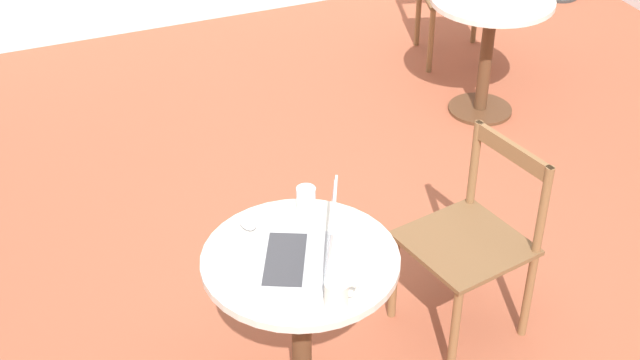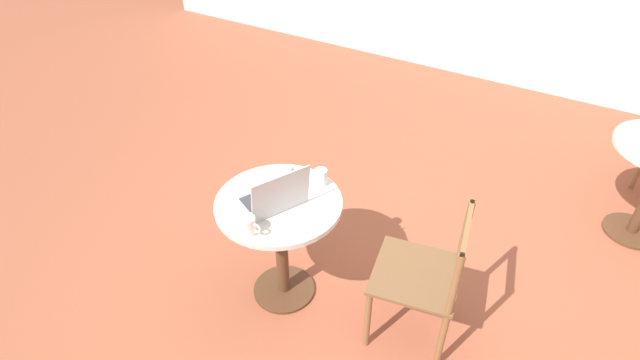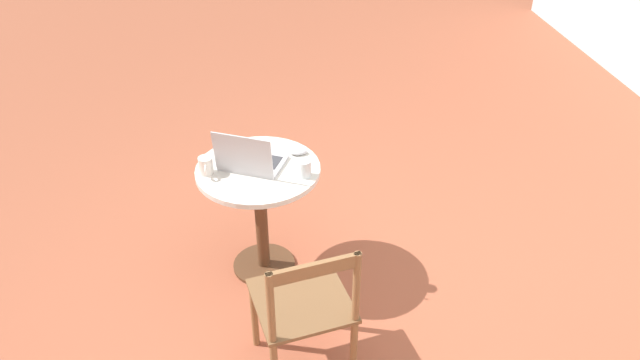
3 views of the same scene
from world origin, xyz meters
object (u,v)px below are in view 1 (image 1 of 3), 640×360
object	(u,v)px
laptop	(304,252)
mouse	(248,222)
mug	(337,295)
cafe_table_near	(301,294)
chair_near_right	(473,240)
cafe_table_mid	(490,26)
drinking_glass	(306,199)

from	to	relation	value
laptop	mouse	distance (m)	0.30
mug	mouse	bearing A→B (deg)	103.92
cafe_table_near	laptop	world-z (taller)	laptop
mouse	laptop	bearing A→B (deg)	-68.89
chair_near_right	mug	bearing A→B (deg)	-151.16
laptop	cafe_table_mid	bearing A→B (deg)	43.82
drinking_glass	chair_near_right	bearing A→B (deg)	-7.41
cafe_table_near	drinking_glass	world-z (taller)	drinking_glass
laptop	drinking_glass	size ratio (longest dim) A/B	4.25
mug	drinking_glass	size ratio (longest dim) A/B	1.20
cafe_table_mid	drinking_glass	world-z (taller)	drinking_glass
cafe_table_mid	mouse	distance (m)	2.43
cafe_table_near	mug	xyz separation A→B (m)	(0.02, -0.28, 0.22)
mug	laptop	bearing A→B (deg)	95.01
laptop	mouse	size ratio (longest dim) A/B	4.18
cafe_table_near	mouse	world-z (taller)	mouse
laptop	drinking_glass	world-z (taller)	laptop
drinking_glass	mug	bearing A→B (deg)	-100.86
cafe_table_near	chair_near_right	distance (m)	0.83
mouse	mug	xyz separation A→B (m)	(0.13, -0.52, 0.03)
cafe_table_near	cafe_table_mid	distance (m)	2.49
mouse	mug	size ratio (longest dim) A/B	0.85
chair_near_right	mug	distance (m)	0.96
chair_near_right	mouse	bearing A→B (deg)	174.86
cafe_table_near	drinking_glass	xyz separation A→B (m)	(0.12, 0.25, 0.22)
drinking_glass	laptop	bearing A→B (deg)	-113.15
cafe_table_near	mouse	size ratio (longest dim) A/B	7.24
laptop	mouse	bearing A→B (deg)	111.11
chair_near_right	laptop	xyz separation A→B (m)	(-0.81, -0.20, 0.34)
cafe_table_near	chair_near_right	xyz separation A→B (m)	(0.81, 0.16, -0.11)
cafe_table_near	mouse	xyz separation A→B (m)	(-0.11, 0.24, 0.19)
cafe_table_near	mug	bearing A→B (deg)	-86.28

